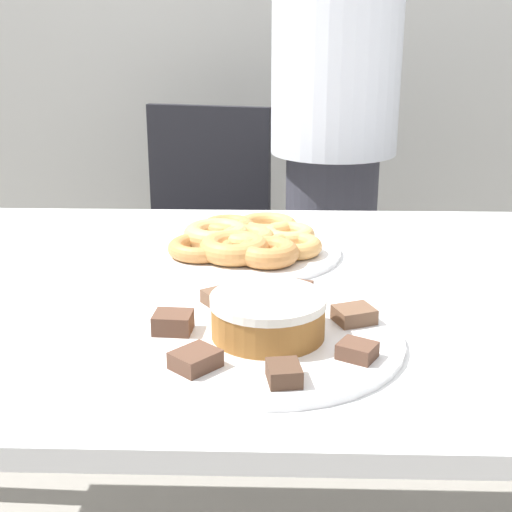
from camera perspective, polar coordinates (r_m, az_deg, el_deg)
table at (r=1.22m, az=3.08°, el=-5.47°), size 2.00×0.97×0.75m
person_standing at (r=1.94m, az=6.24°, el=9.88°), size 0.34×0.34×1.68m
office_chair_left at (r=2.22m, az=-4.77°, el=-0.80°), size 0.52×0.52×0.92m
plate_cake at (r=0.99m, az=0.96°, el=-6.61°), size 0.37×0.37×0.01m
plate_donuts at (r=1.35m, az=-0.70°, el=0.41°), size 0.35×0.35×0.01m
frosted_cake at (r=0.98m, az=0.97°, el=-4.80°), size 0.16×0.16×0.06m
lamington_0 at (r=1.00m, az=-6.66°, el=-5.29°), size 0.06×0.05×0.03m
lamington_1 at (r=0.90m, az=-4.87°, el=-8.25°), size 0.07×0.07×0.02m
lamington_2 at (r=0.87m, az=2.25°, el=-9.35°), size 0.05×0.05×0.02m
lamington_3 at (r=0.93m, az=8.10°, el=-7.50°), size 0.06×0.06×0.02m
lamington_4 at (r=1.03m, az=7.85°, el=-4.67°), size 0.07×0.06×0.02m
lamington_5 at (r=1.10m, az=3.04°, el=-2.93°), size 0.05×0.06×0.03m
lamington_6 at (r=1.09m, az=-2.95°, el=-3.37°), size 0.06×0.06×0.02m
donut_0 at (r=1.34m, az=-0.70°, el=1.36°), size 0.11×0.11×0.04m
donut_1 at (r=1.37m, az=-3.17°, el=1.74°), size 0.13×0.13×0.04m
donut_2 at (r=1.31m, az=-4.39°, el=0.68°), size 0.12×0.12×0.03m
donut_3 at (r=1.29m, az=-1.76°, el=0.64°), size 0.13×0.13×0.04m
donut_4 at (r=1.27m, az=0.96°, el=0.29°), size 0.11×0.11×0.04m
donut_5 at (r=1.32m, az=3.15°, el=0.81°), size 0.11×0.11×0.03m
donut_6 at (r=1.38m, az=2.59°, el=1.73°), size 0.10×0.10×0.03m
donut_7 at (r=1.44m, az=0.87°, el=2.43°), size 0.12×0.12×0.03m
donut_8 at (r=1.42m, az=-2.25°, el=2.29°), size 0.11×0.11×0.03m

